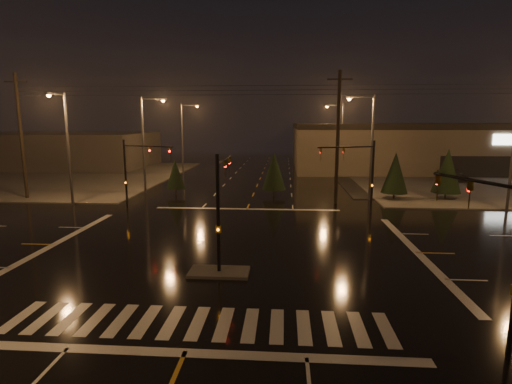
{
  "coord_description": "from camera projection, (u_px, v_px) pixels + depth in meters",
  "views": [
    {
      "loc": [
        3.2,
        -22.82,
        7.52
      ],
      "look_at": [
        1.38,
        2.66,
        3.0
      ],
      "focal_mm": 28.0,
      "sensor_mm": 36.0,
      "label": 1
    }
  ],
  "objects": [
    {
      "name": "signal_mast_nw",
      "position": [
        135.0,
        166.0,
        33.91
      ],
      "size": [
        4.84,
        1.86,
        6.0
      ],
      "color": "black",
      "rests_on": "ground"
    },
    {
      "name": "retail_building",
      "position": [
        477.0,
        144.0,
        66.0
      ],
      "size": [
        60.2,
        28.3,
        7.2
      ],
      "color": "#6B5F4C",
      "rests_on": "ground"
    },
    {
      "name": "utility_pole_0",
      "position": [
        21.0,
        136.0,
        38.17
      ],
      "size": [
        2.2,
        0.32,
        12.0
      ],
      "color": "black",
      "rests_on": "ground"
    },
    {
      "name": "streetlight_1",
      "position": [
        146.0,
        138.0,
        41.4
      ],
      "size": [
        2.77,
        0.32,
        10.0
      ],
      "color": "#38383A",
      "rests_on": "ground"
    },
    {
      "name": "conifer_1",
      "position": [
        447.0,
        171.0,
        38.54
      ],
      "size": [
        2.72,
        2.72,
        4.96
      ],
      "color": "black",
      "rests_on": "ground"
    },
    {
      "name": "stop_bar_far",
      "position": [
        247.0,
        209.0,
        34.75
      ],
      "size": [
        16.0,
        0.5,
        0.01
      ],
      "primitive_type": "cube",
      "color": "beige",
      "rests_on": "ground"
    },
    {
      "name": "signal_mast_se",
      "position": [
        499.0,
        240.0,
        13.01
      ],
      "size": [
        1.55,
        3.87,
        6.0
      ],
      "color": "black",
      "rests_on": "ground"
    },
    {
      "name": "streetlight_2",
      "position": [
        184.0,
        134.0,
        57.11
      ],
      "size": [
        2.77,
        0.32,
        10.0
      ],
      "color": "#38383A",
      "rests_on": "ground"
    },
    {
      "name": "median_island",
      "position": [
        219.0,
        272.0,
        20.01
      ],
      "size": [
        3.0,
        1.6,
        0.15
      ],
      "primitive_type": "cube",
      "color": "#403E39",
      "rests_on": "ground"
    },
    {
      "name": "utility_pole_1",
      "position": [
        338.0,
        137.0,
        36.07
      ],
      "size": [
        2.2,
        0.32,
        12.0
      ],
      "color": "black",
      "rests_on": "ground"
    },
    {
      "name": "signal_mast_median",
      "position": [
        221.0,
        197.0,
        20.28
      ],
      "size": [
        0.25,
        4.59,
        6.0
      ],
      "color": "black",
      "rests_on": "ground"
    },
    {
      "name": "ground",
      "position": [
        230.0,
        249.0,
        23.95
      ],
      "size": [
        140.0,
        140.0,
        0.0
      ],
      "primitive_type": "plane",
      "color": "black",
      "rests_on": "ground"
    },
    {
      "name": "streetlight_5",
      "position": [
        66.0,
        141.0,
        35.04
      ],
      "size": [
        0.32,
        2.77,
        10.0
      ],
      "color": "#38383A",
      "rests_on": "ground"
    },
    {
      "name": "car_parked",
      "position": [
        452.0,
        175.0,
        50.81
      ],
      "size": [
        2.73,
        5.19,
        1.69
      ],
      "primitive_type": "imported",
      "rotation": [
        0.0,
        0.0,
        0.15
      ],
      "color": "black",
      "rests_on": "ground"
    },
    {
      "name": "streetlight_3",
      "position": [
        369.0,
        140.0,
        37.87
      ],
      "size": [
        2.77,
        0.32,
        10.0
      ],
      "color": "#38383A",
      "rests_on": "ground"
    },
    {
      "name": "sidewalk_nw",
      "position": [
        45.0,
        176.0,
        55.5
      ],
      "size": [
        36.0,
        36.0,
        0.12
      ],
      "primitive_type": "cube",
      "color": "#403E39",
      "rests_on": "ground"
    },
    {
      "name": "conifer_0",
      "position": [
        395.0,
        173.0,
        38.4
      ],
      "size": [
        2.52,
        2.52,
        4.63
      ],
      "color": "black",
      "rests_on": "ground"
    },
    {
      "name": "commercial_block",
      "position": [
        57.0,
        150.0,
        67.16
      ],
      "size": [
        30.0,
        18.0,
        5.6
      ],
      "primitive_type": "cube",
      "color": "#423D3A",
      "rests_on": "ground"
    },
    {
      "name": "signal_mast_ne",
      "position": [
        361.0,
        168.0,
        32.58
      ],
      "size": [
        4.84,
        1.86,
        6.0
      ],
      "color": "black",
      "rests_on": "ground"
    },
    {
      "name": "stop_bar_near",
      "position": [
        185.0,
        353.0,
        13.14
      ],
      "size": [
        16.0,
        0.5,
        0.01
      ],
      "primitive_type": "cube",
      "color": "beige",
      "rests_on": "ground"
    },
    {
      "name": "sidewalk_ne",
      "position": [
        493.0,
        180.0,
        51.3
      ],
      "size": [
        36.0,
        36.0,
        0.12
      ],
      "primitive_type": "cube",
      "color": "#403E39",
      "rests_on": "ground"
    },
    {
      "name": "crosswalk",
      "position": [
        198.0,
        323.0,
        15.11
      ],
      "size": [
        15.0,
        2.6,
        0.01
      ],
      "primitive_type": "cube",
      "color": "beige",
      "rests_on": "ground"
    },
    {
      "name": "conifer_4",
      "position": [
        274.0,
        171.0,
        40.38
      ],
      "size": [
        2.43,
        2.43,
        4.49
      ],
      "color": "black",
      "rests_on": "ground"
    },
    {
      "name": "streetlight_4",
      "position": [
        340.0,
        134.0,
        57.51
      ],
      "size": [
        2.77,
        0.32,
        10.0
      ],
      "color": "#38383A",
      "rests_on": "ground"
    },
    {
      "name": "conifer_3",
      "position": [
        175.0,
        174.0,
        40.89
      ],
      "size": [
        1.94,
        1.94,
        3.73
      ],
      "color": "black",
      "rests_on": "ground"
    }
  ]
}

